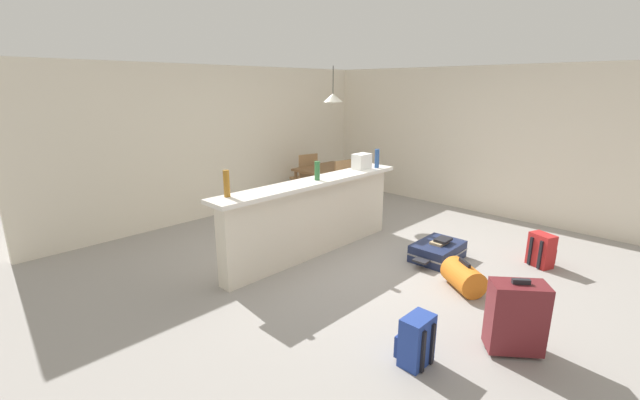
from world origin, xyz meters
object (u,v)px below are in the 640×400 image
object	(u,v)px
backpack_blue	(416,341)
dining_chair_near_partition	(347,185)
bottle_green	(317,171)
dining_chair_far_side	(306,175)
bottle_blue	(377,159)
book_stack	(441,241)
dining_table	(328,173)
suitcase_upright_maroon	(516,317)
bottle_amber	(227,184)
backpack_red	(542,250)
duffel_bag_orange	(463,277)
pendant_lamp	(333,98)
suitcase_flat_navy	(437,251)
grocery_bag	(362,161)

from	to	relation	value
backpack_blue	dining_chair_near_partition	bearing A→B (deg)	48.29
bottle_green	dining_chair_far_side	bearing A→B (deg)	49.46
bottle_blue	book_stack	distance (m)	1.53
dining_table	backpack_blue	distance (m)	4.57
dining_chair_near_partition	suitcase_upright_maroon	bearing A→B (deg)	-119.61
bottle_amber	backpack_red	size ratio (longest dim) A/B	0.70
book_stack	duffel_bag_orange	bearing A→B (deg)	-134.55
backpack_red	bottle_blue	bearing A→B (deg)	102.11
backpack_red	bottle_green	bearing A→B (deg)	126.31
pendant_lamp	backpack_blue	size ratio (longest dim) A/B	1.54
bottle_amber	dining_chair_near_partition	size ratio (longest dim) A/B	0.32
book_stack	suitcase_flat_navy	bearing A→B (deg)	129.48
bottle_green	dining_chair_far_side	size ratio (longest dim) A/B	0.26
bottle_green	suitcase_upright_maroon	xyz separation A→B (m)	(-0.36, -2.67, -0.80)
suitcase_upright_maroon	book_stack	bearing A→B (deg)	46.27
dining_chair_near_partition	duffel_bag_orange	size ratio (longest dim) A/B	1.64
dining_chair_far_side	suitcase_upright_maroon	bearing A→B (deg)	-113.99
dining_chair_near_partition	suitcase_flat_navy	distance (m)	2.31
suitcase_flat_navy	backpack_blue	distance (m)	2.21
bottle_blue	dining_chair_far_side	world-z (taller)	bottle_blue
bottle_green	pendant_lamp	size ratio (longest dim) A/B	0.37
book_stack	suitcase_upright_maroon	bearing A→B (deg)	-133.73
bottle_blue	grocery_bag	xyz separation A→B (m)	(-0.22, 0.11, -0.03)
book_stack	bottle_blue	bearing A→B (deg)	79.82
bottle_blue	backpack_red	bearing A→B (deg)	-77.89
grocery_bag	duffel_bag_orange	xyz separation A→B (m)	(-0.57, -1.91, -0.97)
bottle_blue	pendant_lamp	xyz separation A→B (m)	(0.59, 1.42, 0.82)
bottle_amber	book_stack	world-z (taller)	bottle_amber
bottle_amber	dining_table	world-z (taller)	bottle_amber
bottle_green	book_stack	distance (m)	1.83
suitcase_flat_navy	suitcase_upright_maroon	bearing A→B (deg)	-132.66
backpack_blue	backpack_red	bearing A→B (deg)	-2.21
bottle_amber	bottle_green	size ratio (longest dim) A/B	1.22
backpack_red	book_stack	bearing A→B (deg)	125.01
bottle_amber	bottle_blue	world-z (taller)	bottle_amber
pendant_lamp	suitcase_upright_maroon	world-z (taller)	pendant_lamp
dining_chair_near_partition	book_stack	xyz separation A→B (m)	(-0.70, -2.18, -0.26)
backpack_blue	bottle_blue	bearing A→B (deg)	43.05
bottle_blue	dining_table	world-z (taller)	bottle_blue
bottle_amber	pendant_lamp	distance (m)	3.39
bottle_amber	suitcase_flat_navy	world-z (taller)	bottle_amber
bottle_amber	dining_table	bearing A→B (deg)	23.53
grocery_bag	dining_chair_near_partition	bearing A→B (deg)	50.67
bottle_green	grocery_bag	distance (m)	0.97
suitcase_flat_navy	pendant_lamp	bearing A→B (deg)	72.40
bottle_blue	suitcase_flat_navy	distance (m)	1.60
bottle_amber	dining_chair_near_partition	world-z (taller)	bottle_amber
dining_chair_near_partition	duffel_bag_orange	bearing A→B (deg)	-114.74
dining_chair_far_side	pendant_lamp	bearing A→B (deg)	-84.72
dining_chair_near_partition	dining_chair_far_side	bearing A→B (deg)	87.55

